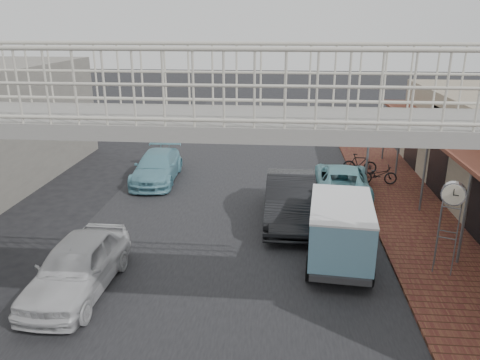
% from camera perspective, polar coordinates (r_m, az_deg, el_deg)
% --- Properties ---
extents(ground, '(120.00, 120.00, 0.00)m').
position_cam_1_polar(ground, '(13.50, -2.86, -11.12)').
color(ground, black).
rests_on(ground, ground).
extents(road_strip, '(10.00, 60.00, 0.01)m').
position_cam_1_polar(road_strip, '(13.49, -2.86, -11.10)').
color(road_strip, black).
rests_on(road_strip, ground).
extents(sidewalk, '(3.00, 40.00, 0.10)m').
position_cam_1_polar(sidewalk, '(16.74, 21.43, -6.14)').
color(sidewalk, brown).
rests_on(sidewalk, ground).
extents(footbridge, '(16.40, 2.40, 6.34)m').
position_cam_1_polar(footbridge, '(8.54, -6.88, -5.77)').
color(footbridge, gray).
rests_on(footbridge, ground).
extents(white_hatchback, '(1.79, 4.24, 1.43)m').
position_cam_1_polar(white_hatchback, '(12.98, -19.25, -9.91)').
color(white_hatchback, silver).
rests_on(white_hatchback, ground).
extents(dark_sedan, '(1.75, 4.92, 1.62)m').
position_cam_1_polar(dark_sedan, '(16.54, 6.17, -2.33)').
color(dark_sedan, black).
rests_on(dark_sedan, ground).
extents(angkot_curb, '(2.54, 4.87, 1.31)m').
position_cam_1_polar(angkot_curb, '(19.31, 12.29, -0.05)').
color(angkot_curb, '#6BAFB9').
rests_on(angkot_curb, ground).
extents(angkot_far, '(2.02, 4.48, 1.28)m').
position_cam_1_polar(angkot_far, '(21.05, -10.08, 1.60)').
color(angkot_far, '#6BA8BA').
rests_on(angkot_far, ground).
extents(angkot_van, '(2.08, 4.01, 1.90)m').
position_cam_1_polar(angkot_van, '(13.83, 12.15, -5.19)').
color(angkot_van, black).
rests_on(angkot_van, ground).
extents(motorcycle_near, '(1.59, 0.56, 0.83)m').
position_cam_1_polar(motorcycle_near, '(20.90, 16.50, 0.63)').
color(motorcycle_near, black).
rests_on(motorcycle_near, sidewalk).
extents(motorcycle_far, '(1.57, 0.54, 0.92)m').
position_cam_1_polar(motorcycle_far, '(22.14, 14.38, 1.94)').
color(motorcycle_far, black).
rests_on(motorcycle_far, sidewalk).
extents(street_clock, '(0.67, 0.64, 2.61)m').
position_cam_1_polar(street_clock, '(13.70, 24.54, -1.99)').
color(street_clock, '#59595B').
rests_on(street_clock, sidewalk).
extents(arrow_sign, '(1.80, 1.22, 2.98)m').
position_cam_1_polar(arrow_sign, '(19.67, 17.36, 5.47)').
color(arrow_sign, '#59595B').
rests_on(arrow_sign, sidewalk).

